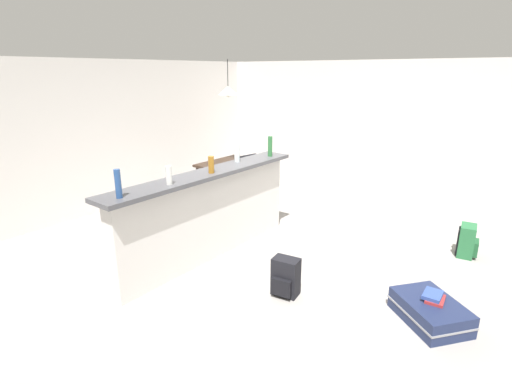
% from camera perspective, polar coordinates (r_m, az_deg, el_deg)
% --- Properties ---
extents(ground_plane, '(13.00, 13.00, 0.05)m').
position_cam_1_polar(ground_plane, '(5.46, 0.83, -8.22)').
color(ground_plane, gray).
extents(wall_back, '(6.60, 0.10, 2.50)m').
position_cam_1_polar(wall_back, '(7.28, -18.72, 7.88)').
color(wall_back, silver).
rests_on(wall_back, ground_plane).
extents(wall_right, '(0.10, 6.00, 2.50)m').
position_cam_1_polar(wall_right, '(7.78, 13.04, 8.88)').
color(wall_right, silver).
rests_on(wall_right, ground_plane).
extents(partition_half_wall, '(2.80, 0.20, 1.08)m').
position_cam_1_polar(partition_half_wall, '(5.03, -6.76, -3.61)').
color(partition_half_wall, silver).
rests_on(partition_half_wall, ground_plane).
extents(bar_countertop, '(2.96, 0.40, 0.05)m').
position_cam_1_polar(bar_countertop, '(4.86, -6.99, 2.63)').
color(bar_countertop, '#4C4C51').
rests_on(bar_countertop, partition_half_wall).
extents(bottle_blue, '(0.06, 0.06, 0.29)m').
position_cam_1_polar(bottle_blue, '(4.01, -19.37, 1.13)').
color(bottle_blue, '#284C89').
rests_on(bottle_blue, bar_countertop).
extents(bottle_white, '(0.07, 0.07, 0.21)m').
position_cam_1_polar(bottle_white, '(4.35, -12.51, 2.37)').
color(bottle_white, silver).
rests_on(bottle_white, bar_countertop).
extents(bottle_amber, '(0.07, 0.07, 0.21)m').
position_cam_1_polar(bottle_amber, '(4.77, -6.52, 3.96)').
color(bottle_amber, '#9E661E').
rests_on(bottle_amber, bar_countertop).
extents(bottle_clear, '(0.07, 0.07, 0.25)m').
position_cam_1_polar(bottle_clear, '(5.34, -2.76, 5.73)').
color(bottle_clear, silver).
rests_on(bottle_clear, bar_countertop).
extents(bottle_green, '(0.07, 0.07, 0.29)m').
position_cam_1_polar(bottle_green, '(5.68, 2.05, 6.64)').
color(bottle_green, '#2D6B38').
rests_on(bottle_green, bar_countertop).
extents(dining_table, '(1.10, 0.80, 0.74)m').
position_cam_1_polar(dining_table, '(7.11, -3.73, 3.58)').
color(dining_table, '#332319').
rests_on(dining_table, ground_plane).
extents(dining_chair_near_partition, '(0.46, 0.46, 0.93)m').
position_cam_1_polar(dining_chair_near_partition, '(6.80, -0.72, 1.84)').
color(dining_chair_near_partition, black).
rests_on(dining_chair_near_partition, ground_plane).
extents(pendant_lamp, '(0.34, 0.34, 0.62)m').
position_cam_1_polar(pendant_lamp, '(6.96, -4.07, 14.47)').
color(pendant_lamp, black).
extents(suitcase_flat_navy, '(0.81, 0.86, 0.22)m').
position_cam_1_polar(suitcase_flat_navy, '(4.28, 23.90, -15.51)').
color(suitcase_flat_navy, '#1E284C').
rests_on(suitcase_flat_navy, ground_plane).
extents(backpack_black, '(0.28, 0.31, 0.42)m').
position_cam_1_polar(backpack_black, '(4.31, 4.29, -12.26)').
color(backpack_black, black).
rests_on(backpack_black, ground_plane).
extents(backpack_green, '(0.30, 0.28, 0.42)m').
position_cam_1_polar(backpack_green, '(5.81, 28.30, -6.32)').
color(backpack_green, '#286B3D').
rests_on(backpack_green, ground_plane).
extents(book_stack, '(0.24, 0.21, 0.06)m').
position_cam_1_polar(book_stack, '(4.24, 24.37, -13.66)').
color(book_stack, '#AD2D2D').
rests_on(book_stack, suitcase_flat_navy).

